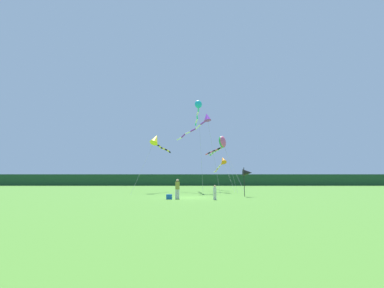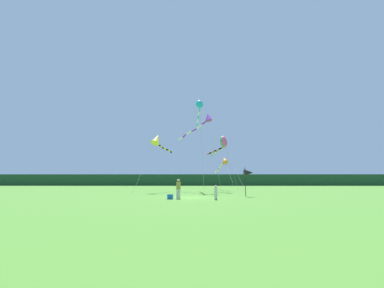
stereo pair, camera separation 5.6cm
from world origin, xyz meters
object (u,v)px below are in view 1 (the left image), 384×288
at_px(person_child, 216,192).
at_px(cooler_box, 170,197).
at_px(kite_rainbow, 223,143).
at_px(kite_green, 222,143).
at_px(kite_yellow, 157,140).
at_px(kite_orange, 223,162).
at_px(kite_cyan, 199,108).
at_px(banner_flag_pole, 249,173).
at_px(kite_purple, 204,121).
at_px(person_adult, 179,188).

bearing_deg(person_child, cooler_box, 172.03).
bearing_deg(kite_rainbow, kite_green, 99.49).
xyz_separation_m(kite_rainbow, kite_yellow, (-8.76, -1.52, 0.21)).
bearing_deg(kite_green, kite_orange, 81.85).
bearing_deg(cooler_box, kite_cyan, 76.97).
bearing_deg(kite_green, cooler_box, -115.13).
bearing_deg(kite_rainbow, banner_flag_pole, -81.03).
relative_size(kite_yellow, kite_purple, 0.75).
bearing_deg(kite_purple, kite_orange, 62.86).
bearing_deg(kite_rainbow, kite_cyan, -172.71).
height_order(kite_orange, kite_yellow, kite_yellow).
relative_size(kite_rainbow, kite_orange, 0.77).
height_order(kite_rainbow, kite_orange, kite_rainbow).
bearing_deg(kite_yellow, kite_purple, 4.00).
height_order(cooler_box, kite_cyan, kite_cyan).
distance_m(person_adult, kite_yellow, 12.42).
xyz_separation_m(kite_cyan, kite_yellow, (-5.52, -1.11, -4.63)).
relative_size(banner_flag_pole, kite_green, 0.36).
xyz_separation_m(person_child, banner_flag_pole, (3.59, 3.86, 1.63)).
xyz_separation_m(kite_rainbow, kite_orange, (0.65, 5.25, -2.16)).
bearing_deg(banner_flag_pole, kite_orange, 93.09).
height_order(kite_cyan, kite_green, kite_cyan).
height_order(person_child, cooler_box, person_child).
distance_m(kite_rainbow, kite_yellow, 8.89).
distance_m(person_child, kite_yellow, 14.46).
distance_m(person_child, kite_orange, 18.70).
xyz_separation_m(person_child, kite_purple, (-0.43, 11.76, 8.79)).
bearing_deg(kite_cyan, kite_rainbow, 7.29).
bearing_deg(kite_purple, person_adult, -104.11).
bearing_deg(kite_orange, person_adult, -109.17).
height_order(person_child, kite_cyan, kite_cyan).
height_order(person_adult, kite_orange, kite_orange).
bearing_deg(banner_flag_pole, cooler_box, -155.82).
height_order(banner_flag_pole, kite_purple, kite_purple).
relative_size(kite_rainbow, kite_green, 0.97).
height_order(person_adult, kite_cyan, kite_cyan).
height_order(person_child, kite_yellow, kite_yellow).
relative_size(person_adult, kite_purple, 0.16).
distance_m(person_child, banner_flag_pole, 5.52).
bearing_deg(banner_flag_pole, person_adult, -156.44).
distance_m(kite_cyan, kite_purple, 2.15).
bearing_deg(kite_cyan, kite_orange, 55.56).
bearing_deg(person_child, kite_cyan, 94.88).
distance_m(person_child, kite_rainbow, 14.31).
height_order(kite_orange, kite_purple, kite_purple).
xyz_separation_m(kite_yellow, kite_purple, (6.16, 0.43, 2.69)).
bearing_deg(kite_orange, kite_green, -98.15).
height_order(kite_green, kite_purple, kite_purple).
bearing_deg(person_adult, banner_flag_pole, 23.56).
height_order(kite_cyan, kite_yellow, kite_cyan).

